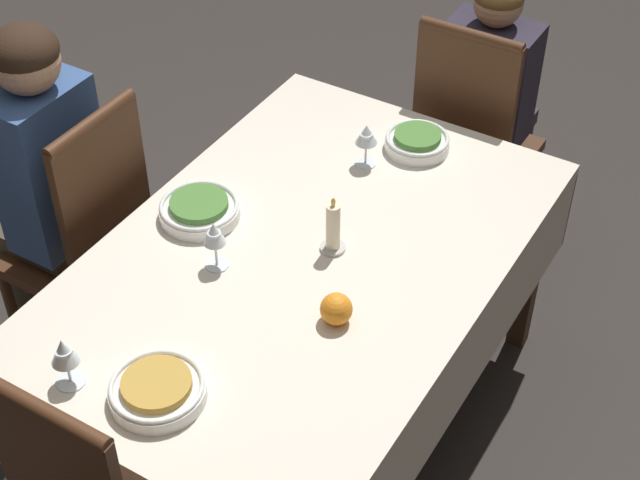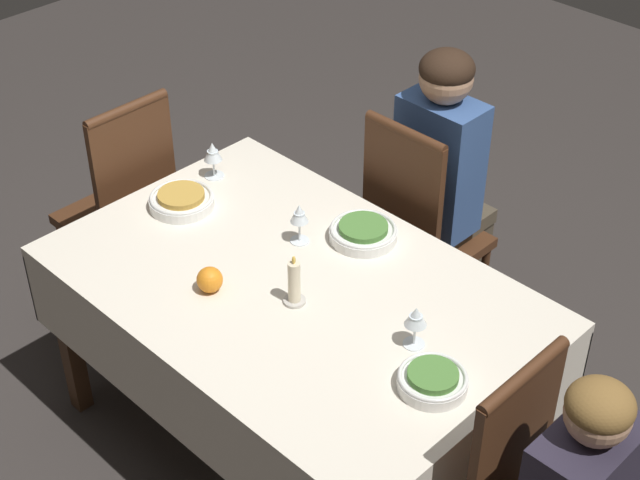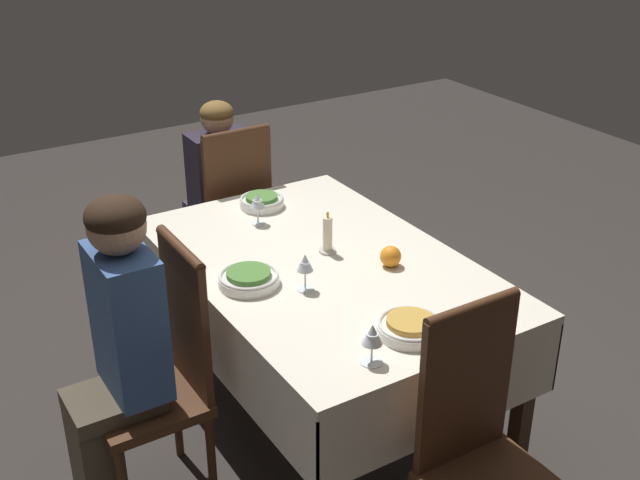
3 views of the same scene
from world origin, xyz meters
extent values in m
plane|color=#332D2B|center=(0.00, 0.00, 0.00)|extent=(8.00, 8.00, 0.00)
cube|color=silver|center=(0.00, 0.00, 0.71)|extent=(1.55, 1.00, 0.04)
cube|color=silver|center=(0.00, 0.50, 0.56)|extent=(1.55, 0.01, 0.28)
cube|color=silver|center=(0.00, -0.50, 0.56)|extent=(1.55, 0.01, 0.28)
cube|color=silver|center=(0.77, 0.00, 0.56)|extent=(0.01, 1.00, 0.28)
cube|color=silver|center=(-0.77, 0.00, 0.56)|extent=(0.01, 1.00, 0.28)
cube|color=#3D2616|center=(0.70, 0.43, 0.35)|extent=(0.06, 0.06, 0.70)
cube|color=#3D2616|center=(-0.70, 0.43, 0.35)|extent=(0.06, 0.06, 0.70)
cube|color=#3D2616|center=(-0.70, -0.43, 0.35)|extent=(0.06, 0.06, 0.70)
cube|color=#472816|center=(-0.08, 0.78, 0.43)|extent=(0.38, 0.38, 0.04)
cube|color=#472816|center=(-0.08, 0.61, 0.72)|extent=(0.35, 0.03, 0.54)
cylinder|color=#472816|center=(-0.08, 0.61, 0.99)|extent=(0.34, 0.04, 0.04)
cylinder|color=#472816|center=(0.08, 0.95, 0.21)|extent=(0.03, 0.03, 0.41)
cylinder|color=#472816|center=(-0.24, 0.95, 0.21)|extent=(0.03, 0.03, 0.41)
cylinder|color=#472816|center=(0.08, 0.62, 0.21)|extent=(0.03, 0.03, 0.41)
cylinder|color=#472816|center=(-0.24, 0.62, 0.21)|extent=(0.03, 0.03, 0.41)
cube|color=#472816|center=(0.88, -0.07, 0.72)|extent=(0.03, 0.35, 0.54)
cylinder|color=#472816|center=(0.88, -0.07, 0.99)|extent=(0.04, 0.34, 0.04)
cube|color=#472816|center=(-1.06, 0.04, 0.43)|extent=(0.38, 0.38, 0.04)
cube|color=#472816|center=(-0.88, 0.04, 0.72)|extent=(0.03, 0.35, 0.54)
cylinder|color=#472816|center=(-0.88, 0.04, 0.99)|extent=(0.04, 0.34, 0.04)
cylinder|color=#472816|center=(-1.22, 0.20, 0.21)|extent=(0.03, 0.03, 0.41)
cylinder|color=#472816|center=(-1.22, -0.12, 0.21)|extent=(0.03, 0.03, 0.41)
cylinder|color=#472816|center=(-0.89, 0.20, 0.21)|extent=(0.03, 0.03, 0.41)
cylinder|color=#472816|center=(-0.89, -0.12, 0.21)|extent=(0.03, 0.03, 0.41)
cube|color=#4C4233|center=(-0.08, 0.98, 0.23)|extent=(0.23, 0.14, 0.45)
cube|color=#4C4233|center=(-0.08, 0.90, 0.48)|extent=(0.24, 0.31, 0.06)
cube|color=#38568E|center=(-0.08, 0.81, 0.77)|extent=(0.30, 0.18, 0.52)
sphere|color=tan|center=(-0.08, 0.81, 1.12)|extent=(0.19, 0.19, 0.19)
ellipsoid|color=black|center=(-0.08, 0.81, 1.16)|extent=(0.19, 0.19, 0.13)
sphere|color=tan|center=(1.08, -0.07, 1.01)|extent=(0.16, 0.16, 0.16)
ellipsoid|color=brown|center=(1.08, -0.07, 1.04)|extent=(0.16, 0.16, 0.11)
cylinder|color=white|center=(-0.01, 0.33, 0.75)|extent=(0.23, 0.23, 0.04)
torus|color=white|center=(-0.01, 0.33, 0.77)|extent=(0.22, 0.22, 0.01)
cylinder|color=#4C7F38|center=(-0.01, 0.33, 0.78)|extent=(0.16, 0.16, 0.02)
cylinder|color=white|center=(-0.15, 0.17, 0.73)|extent=(0.06, 0.06, 0.00)
cylinder|color=white|center=(-0.15, 0.17, 0.77)|extent=(0.01, 0.01, 0.08)
cone|color=white|center=(-0.15, 0.17, 0.84)|extent=(0.06, 0.06, 0.06)
cylinder|color=white|center=(-0.15, 0.17, 0.83)|extent=(0.04, 0.04, 0.03)
cylinder|color=white|center=(0.60, -0.05, 0.75)|extent=(0.20, 0.20, 0.04)
torus|color=white|center=(0.60, -0.05, 0.77)|extent=(0.19, 0.19, 0.01)
cylinder|color=#4C7F38|center=(0.60, -0.05, 0.78)|extent=(0.14, 0.14, 0.02)
cylinder|color=white|center=(0.45, 0.05, 0.73)|extent=(0.07, 0.07, 0.00)
cylinder|color=white|center=(0.45, 0.05, 0.77)|extent=(0.01, 0.01, 0.07)
cone|color=white|center=(0.45, 0.05, 0.84)|extent=(0.07, 0.07, 0.06)
cylinder|color=white|center=(0.45, 0.05, 0.83)|extent=(0.04, 0.04, 0.03)
cylinder|color=white|center=(-0.58, 0.02, 0.75)|extent=(0.23, 0.23, 0.04)
torus|color=white|center=(-0.58, 0.02, 0.77)|extent=(0.22, 0.22, 0.01)
cylinder|color=gold|center=(-0.58, 0.02, 0.78)|extent=(0.16, 0.16, 0.02)
cylinder|color=white|center=(-0.65, 0.23, 0.73)|extent=(0.07, 0.07, 0.00)
cylinder|color=white|center=(-0.65, 0.23, 0.77)|extent=(0.01, 0.01, 0.07)
cone|color=white|center=(-0.65, 0.23, 0.84)|extent=(0.07, 0.07, 0.07)
cylinder|color=white|center=(-0.65, 0.23, 0.82)|extent=(0.04, 0.04, 0.03)
cylinder|color=beige|center=(0.07, -0.06, 0.74)|extent=(0.07, 0.07, 0.01)
cylinder|color=beige|center=(0.07, -0.06, 0.81)|extent=(0.04, 0.04, 0.14)
ellipsoid|color=#F9C64C|center=(0.07, -0.06, 0.89)|extent=(0.01, 0.01, 0.03)
sphere|color=orange|center=(-0.16, -0.20, 0.77)|extent=(0.08, 0.08, 0.08)
camera|label=1|loc=(-1.64, -1.05, 2.48)|focal=55.00mm
camera|label=2|loc=(1.73, -1.63, 2.66)|focal=55.00mm
camera|label=3|loc=(-2.34, 1.46, 2.19)|focal=45.00mm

